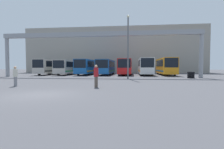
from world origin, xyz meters
name	(u,v)px	position (x,y,z in m)	size (l,w,h in m)	color
ground_plane	(39,95)	(0.00, 0.00, 0.00)	(200.00, 200.00, 0.00)	#47474C
building_backdrop	(115,52)	(0.00, 43.40, 6.33)	(50.26, 12.00, 12.65)	gray
overhead_gantry	(98,39)	(0.00, 17.65, 6.10)	(31.97, 0.80, 7.20)	gray
bus_slot_0	(51,66)	(-12.13, 26.36, 1.82)	(2.47, 10.70, 3.16)	beige
bus_slot_1	(69,67)	(-8.09, 26.21, 1.73)	(2.46, 10.39, 2.99)	beige
bus_slot_2	(88,66)	(-4.04, 27.08, 1.80)	(2.54, 12.13, 3.13)	#1959A5
bus_slot_3	(106,66)	(0.00, 26.48, 1.77)	(2.57, 10.92, 3.07)	#1959A5
bus_slot_4	(125,66)	(4.04, 26.13, 1.83)	(2.56, 10.22, 3.17)	red
bus_slot_5	(145,66)	(8.09, 26.05, 1.91)	(2.54, 10.06, 3.32)	silver
bus_slot_6	(166,66)	(12.13, 26.24, 1.91)	(2.56, 10.45, 3.32)	orange
pedestrian_mid_left	(15,76)	(-4.47, 4.07, 0.92)	(0.36, 0.36, 1.73)	gray
pedestrian_mid_right	(96,75)	(2.58, 4.17, 0.98)	(0.38, 0.38, 1.84)	brown
tire_stack	(191,75)	(14.05, 16.96, 0.48)	(1.04, 1.04, 0.96)	black
lamp_post	(128,45)	(4.90, 14.22, 4.71)	(0.36, 0.36, 8.70)	#595B60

